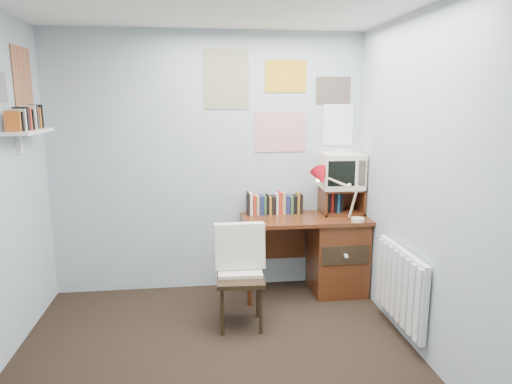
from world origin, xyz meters
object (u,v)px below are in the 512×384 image
desk (331,251)px  desk_chair (241,279)px  desk_lamp (359,198)px  radiator (401,286)px  crt_tv (341,169)px  tv_riser (341,201)px  wall_shelf (29,131)px

desk → desk_chair: (-0.95, -0.61, 0.01)m
desk_lamp → radiator: desk_lamp is taller
desk_chair → crt_tv: crt_tv is taller
desk_lamp → radiator: bearing=-62.2°
desk → desk_chair: bearing=-147.2°
radiator → crt_tv: bearing=99.5°
desk → radiator: desk is taller
tv_riser → radiator: size_ratio=0.50×
tv_riser → wall_shelf: bearing=-169.7°
desk_chair → desk_lamp: (1.13, 0.39, 0.57)m
desk_chair → tv_riser: tv_riser is taller
desk → tv_riser: bearing=43.0°
desk_chair → tv_riser: 1.38m
desk → radiator: (0.29, -0.93, 0.01)m
crt_tv → desk: bearing=-128.8°
desk_chair → tv_riser: (1.07, 0.72, 0.47)m
desk → crt_tv: 0.81m
desk_chair → tv_riser: bearing=37.0°
desk_chair → wall_shelf: (-1.62, 0.23, 1.21)m
desk_chair → wall_shelf: bearing=174.8°
desk → wall_shelf: 2.87m
wall_shelf → desk: bearing=8.4°
crt_tv → radiator: crt_tv is taller
desk → desk_chair: 1.13m
desk → crt_tv: size_ratio=3.03×
desk_lamp → crt_tv: crt_tv is taller
wall_shelf → tv_riser: bearing=10.3°
desk_chair → crt_tv: (1.06, 0.74, 0.79)m
desk_lamp → tv_riser: (-0.06, 0.33, -0.09)m
desk → desk_lamp: size_ratio=2.73×
desk_lamp → crt_tv: (-0.06, 0.35, 0.22)m
desk_chair → desk_lamp: 1.32m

